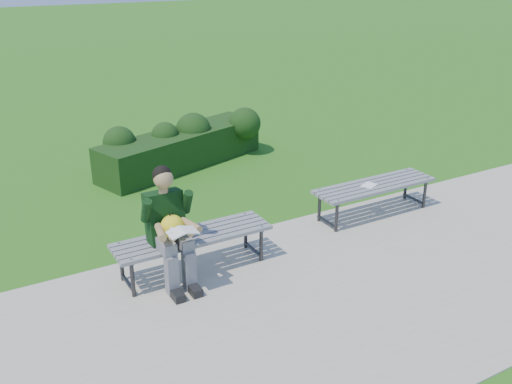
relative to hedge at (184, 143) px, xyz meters
The scene contains 7 objects.
ground 2.89m from the hedge, 99.11° to the right, with size 80.00×80.00×0.00m.
walkway 4.62m from the hedge, 95.66° to the right, with size 30.00×3.50×0.02m.
hedge is the anchor object (origin of this frame).
bench_left 3.67m from the hedge, 111.54° to the right, with size 1.80×0.50×0.46m.
bench_right 3.55m from the hedge, 65.95° to the right, with size 1.80×0.50×0.46m.
seated_boy 3.89m from the hedge, 115.14° to the right, with size 0.56×0.76×1.31m.
paper_sheet 3.51m from the hedge, 67.44° to the right, with size 0.26×0.23×0.01m.
Camera 1 is at (-3.11, -5.89, 3.35)m, focal length 40.00 mm.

